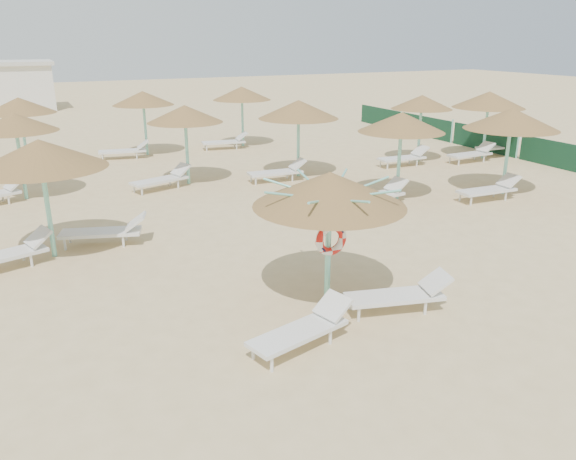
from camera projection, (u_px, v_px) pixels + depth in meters
name	position (u px, v px, depth m)	size (l,w,h in m)	color
ground	(310.00, 301.00, 10.80)	(120.00, 120.00, 0.00)	#D4B681
main_palapa	(330.00, 190.00, 10.13)	(2.82, 2.82, 2.53)	#7CD7C5
lounger_main_a	(304.00, 328.00, 9.11)	(1.97, 1.04, 0.69)	silver
lounger_main_b	(401.00, 294.00, 10.30)	(2.01, 1.02, 0.70)	silver
palapa_field	(272.00, 113.00, 19.42)	(21.71, 14.21, 2.72)	#7CD7C5
windbreak_fence	(485.00, 139.00, 24.85)	(0.08, 19.84, 1.10)	#184A33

